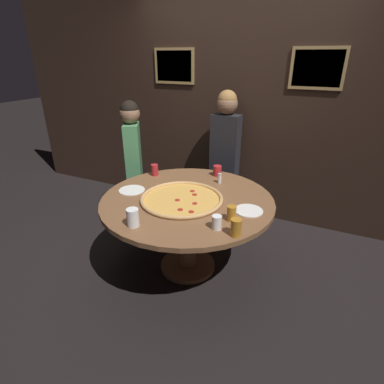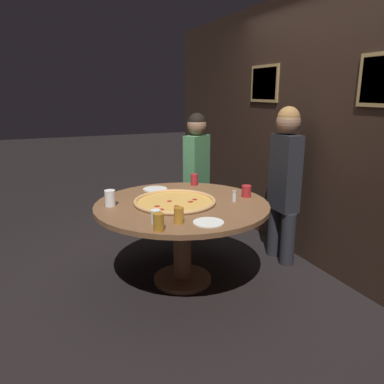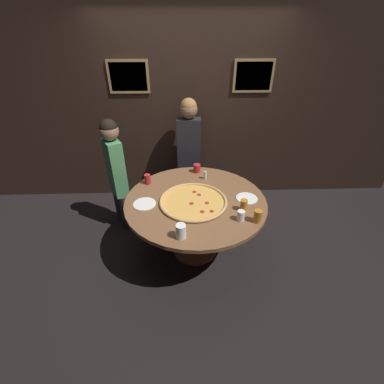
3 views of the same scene
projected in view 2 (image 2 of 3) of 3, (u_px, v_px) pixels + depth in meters
ground_plane at (183, 281)px, 3.41m from camera, size 24.00×24.00×0.00m
back_wall at (313, 131)px, 3.57m from camera, size 6.40×0.08×2.60m
dining_table at (182, 218)px, 3.25m from camera, size 1.50×1.50×0.74m
giant_pizza at (175, 201)px, 3.21m from camera, size 0.71×0.71×0.03m
drink_cup_far_left at (159, 222)px, 2.55m from camera, size 0.08×0.08×0.13m
drink_cup_beside_pizza at (179, 215)px, 2.70m from camera, size 0.07×0.07×0.12m
drink_cup_near_right at (246, 191)px, 3.39m from camera, size 0.09×0.09×0.11m
drink_cup_front_edge at (110, 198)px, 3.11m from camera, size 0.09×0.09×0.14m
drink_cup_near_left at (194, 180)px, 3.81m from camera, size 0.07×0.07×0.12m
drink_cup_far_right at (156, 217)px, 2.70m from camera, size 0.07×0.07×0.10m
white_plate_beside_cup at (155, 189)px, 3.65m from camera, size 0.24×0.24×0.01m
white_plate_left_side at (208, 222)px, 2.72m from camera, size 0.23×0.23×0.01m
condiment_shaker at (234, 196)px, 3.24m from camera, size 0.04×0.04×0.10m
diner_centre_back at (285, 176)px, 3.63m from camera, size 0.39×0.23×1.54m
diner_far_right at (197, 169)px, 4.24m from camera, size 0.29×0.38×1.44m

